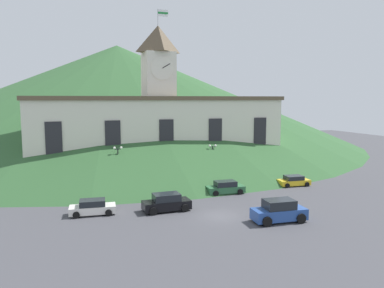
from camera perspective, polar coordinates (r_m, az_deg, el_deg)
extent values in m
plane|color=#424247|center=(37.67, 4.31, -10.87)|extent=(160.00, 160.00, 0.00)
cube|color=silver|center=(58.84, -5.04, 1.17)|extent=(38.59, 8.53, 11.27)
cube|color=brown|center=(58.55, -5.10, 6.96)|extent=(39.19, 9.13, 0.60)
cube|color=silver|center=(58.67, -5.14, 10.49)|extent=(4.50, 4.50, 6.62)
pyramid|color=brown|center=(59.24, -5.20, 15.65)|extent=(4.95, 4.95, 4.05)
cylinder|color=silver|center=(56.49, -4.56, 11.44)|extent=(3.42, 0.12, 3.42)
cube|color=black|center=(56.61, -3.94, 11.80)|extent=(1.26, 0.06, 0.79)
cylinder|color=#B2B2B7|center=(59.82, -5.23, 18.70)|extent=(0.10, 0.10, 2.40)
cube|color=white|center=(60.15, -4.46, 19.28)|extent=(1.60, 0.06, 1.00)
cube|color=#1E8438|center=(60.12, -4.45, 19.29)|extent=(1.60, 0.04, 0.28)
cube|color=#232328|center=(52.74, -20.28, -0.14)|extent=(2.12, 0.16, 6.20)
cube|color=#232328|center=(53.17, -11.94, 0.19)|extent=(2.12, 0.16, 6.20)
cube|color=#232328|center=(54.69, -3.90, 0.51)|extent=(2.12, 0.16, 6.20)
cube|color=#232328|center=(57.22, 3.57, 0.80)|extent=(2.12, 0.16, 6.20)
cube|color=#232328|center=(60.64, 10.30, 1.05)|extent=(2.12, 0.16, 6.20)
cube|color=#1E8438|center=(49.79, -19.82, -5.62)|extent=(6.07, 0.12, 2.08)
cube|color=white|center=(50.08, -12.84, -5.31)|extent=(6.07, 0.12, 2.08)
cube|color=#1E8438|center=(51.09, -6.04, -4.93)|extent=(6.07, 0.12, 2.08)
cube|color=white|center=(52.79, 0.40, -4.51)|extent=(6.07, 0.12, 2.08)
cube|color=#1E8438|center=(55.10, 6.37, -4.06)|extent=(6.07, 0.12, 2.08)
cube|color=white|center=(57.96, 11.79, -3.62)|extent=(6.07, 0.12, 2.08)
cone|color=#2D562D|center=(101.15, -11.25, 7.42)|extent=(121.54, 121.54, 25.22)
cylinder|color=black|center=(51.37, -11.18, -3.34)|extent=(0.14, 0.14, 4.93)
cube|color=black|center=(51.01, -11.24, -0.79)|extent=(0.90, 0.08, 0.08)
sphere|color=white|center=(50.93, -11.75, -0.61)|extent=(0.36, 0.36, 0.36)
sphere|color=white|center=(51.05, -10.75, -0.56)|extent=(0.36, 0.36, 0.36)
cylinder|color=black|center=(55.00, 3.14, -2.69)|extent=(0.14, 0.14, 4.65)
cube|color=black|center=(54.68, 3.15, -0.45)|extent=(0.90, 0.08, 0.08)
sphere|color=white|center=(54.48, 2.72, -0.28)|extent=(0.36, 0.36, 0.36)
sphere|color=white|center=(54.83, 3.59, -0.24)|extent=(0.36, 0.36, 0.36)
cube|color=#2D663D|center=(46.08, 5.10, -6.87)|extent=(4.69, 2.05, 0.77)
cube|color=#1E2328|center=(45.92, 5.11, -6.02)|extent=(2.62, 1.79, 0.63)
cylinder|color=black|center=(47.51, 6.47, -6.70)|extent=(0.70, 0.36, 0.68)
cylinder|color=black|center=(45.91, 7.34, -7.20)|extent=(0.70, 0.36, 0.68)
cylinder|color=black|center=(46.42, 2.88, -6.99)|extent=(0.70, 0.36, 0.68)
cylinder|color=black|center=(44.78, 3.64, -7.52)|extent=(0.70, 0.36, 0.68)
cube|color=white|center=(39.19, -14.90, -9.58)|extent=(4.65, 2.21, 0.74)
cube|color=#1E2328|center=(39.01, -14.94, -8.63)|extent=(2.62, 1.88, 0.61)
cylinder|color=black|center=(40.10, -12.66, -9.42)|extent=(0.69, 0.38, 0.66)
cylinder|color=black|center=(38.38, -12.59, -10.17)|extent=(0.69, 0.38, 0.66)
cylinder|color=black|center=(40.17, -17.09, -9.53)|extent=(0.69, 0.38, 0.66)
cylinder|color=black|center=(38.45, -17.23, -10.28)|extent=(0.69, 0.38, 0.66)
cube|color=yellow|center=(51.80, 15.22, -5.62)|extent=(4.33, 2.14, 0.67)
cube|color=#1E2328|center=(51.68, 15.24, -4.96)|extent=(2.44, 1.84, 0.55)
cylinder|color=black|center=(53.31, 16.07, -5.48)|extent=(0.62, 0.37, 0.59)
cylinder|color=black|center=(51.81, 17.09, -5.88)|extent=(0.62, 0.37, 0.59)
cylinder|color=black|center=(51.92, 13.35, -5.73)|extent=(0.62, 0.37, 0.59)
cylinder|color=black|center=(50.39, 14.31, -6.14)|extent=(0.62, 0.37, 0.59)
cube|color=#B7B7BC|center=(52.60, 9.13, -5.22)|extent=(3.98, 1.88, 0.74)
cube|color=#1E2328|center=(52.46, 9.15, -4.49)|extent=(2.22, 1.66, 0.61)
cylinder|color=black|center=(54.03, 9.87, -5.11)|extent=(0.67, 0.34, 0.66)
cylinder|color=black|center=(52.63, 10.85, -5.46)|extent=(0.67, 0.34, 0.66)
cylinder|color=black|center=(52.69, 7.41, -5.37)|extent=(0.67, 0.34, 0.66)
cylinder|color=black|center=(51.26, 8.35, -5.74)|extent=(0.67, 0.34, 0.66)
cube|color=#284C99|center=(36.71, 13.10, -10.32)|extent=(5.23, 2.37, 1.04)
cube|color=#1E2328|center=(36.44, 13.14, -8.90)|extent=(2.93, 2.04, 0.85)
cylinder|color=black|center=(38.43, 14.69, -10.00)|extent=(0.95, 0.43, 0.92)
cylinder|color=black|center=(36.80, 16.26, -10.81)|extent=(0.95, 0.43, 0.92)
cylinder|color=black|center=(36.89, 9.93, -10.59)|extent=(0.95, 0.43, 0.92)
cylinder|color=black|center=(35.18, 11.33, -11.50)|extent=(0.95, 0.43, 0.92)
cube|color=black|center=(39.16, -3.91, -9.22)|extent=(4.92, 2.04, 0.89)
cube|color=#1E2328|center=(38.94, -3.92, -8.07)|extent=(2.71, 1.86, 0.73)
cylinder|color=black|center=(40.61, -2.01, -8.95)|extent=(0.80, 0.37, 0.79)
cylinder|color=black|center=(38.78, -1.09, -9.71)|extent=(0.80, 0.37, 0.79)
cylinder|color=black|center=(39.75, -6.65, -9.34)|extent=(0.80, 0.37, 0.79)
cylinder|color=black|center=(37.89, -5.94, -10.15)|extent=(0.80, 0.37, 0.79)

